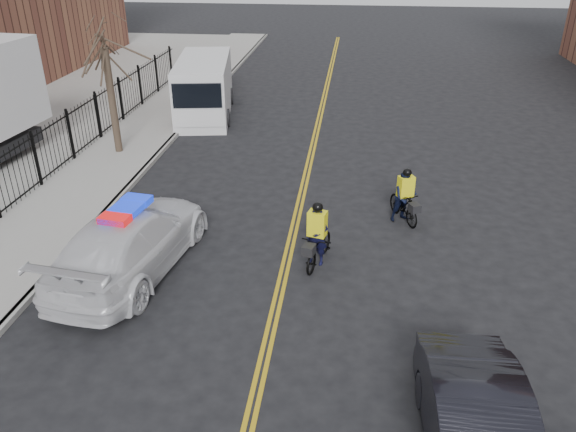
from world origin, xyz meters
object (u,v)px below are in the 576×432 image
(cyclist_near, at_px, (317,242))
(cyclist_far, at_px, (404,200))
(police_cruiser, at_px, (131,241))
(cargo_van, at_px, (204,89))

(cyclist_near, height_order, cyclist_far, cyclist_near)
(police_cruiser, height_order, cyclist_far, police_cruiser)
(police_cruiser, relative_size, cyclist_near, 3.14)
(police_cruiser, xyz_separation_m, cyclist_far, (7.22, 3.67, -0.17))
(police_cruiser, relative_size, cyclist_far, 3.48)
(cargo_van, height_order, cyclist_far, cargo_van)
(police_cruiser, bearing_deg, cyclist_far, -145.59)
(police_cruiser, height_order, cyclist_near, police_cruiser)
(police_cruiser, distance_m, cyclist_far, 8.10)
(cyclist_near, distance_m, cyclist_far, 3.72)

